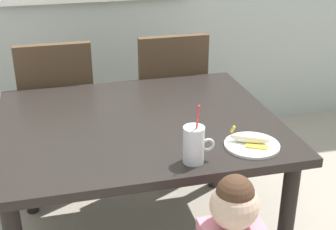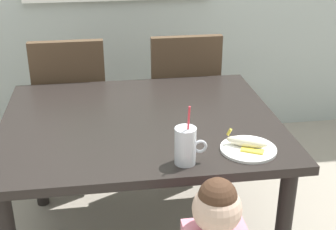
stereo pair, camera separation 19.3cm
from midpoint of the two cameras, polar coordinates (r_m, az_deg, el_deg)
The scene contains 6 objects.
dining_table at distance 2.22m, azimuth -6.11°, elevation -2.84°, with size 1.29×1.07×0.74m.
dining_chair_left at distance 2.90m, azimuth -15.16°, elevation 0.97°, with size 0.44×0.45×0.96m.
dining_chair_right at distance 2.96m, azimuth -1.77°, elevation 2.33°, with size 0.44×0.44×0.96m.
milk_cup at distance 1.79m, azimuth 0.12°, elevation -3.97°, with size 0.13×0.08×0.25m.
snack_plate at distance 1.95m, azimuth 7.46°, elevation -3.75°, with size 0.23×0.23×0.01m, color white.
peeled_banana at distance 1.95m, azimuth 7.32°, elevation -2.95°, with size 0.17×0.14×0.07m.
Camera 1 is at (-0.35, -1.94, 1.65)m, focal length 49.82 mm.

